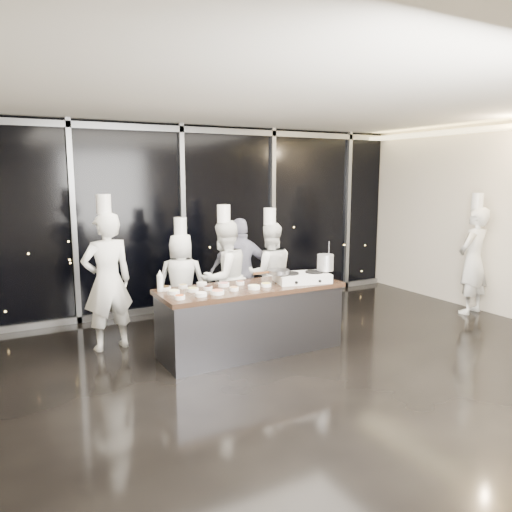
{
  "coord_description": "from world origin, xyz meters",
  "views": [
    {
      "loc": [
        -3.01,
        -4.76,
        2.35
      ],
      "look_at": [
        0.24,
        1.2,
        1.24
      ],
      "focal_mm": 35.0,
      "sensor_mm": 36.0,
      "label": 1
    }
  ],
  "objects_px": {
    "stove": "(302,277)",
    "chef_right": "(269,273)",
    "frying_pan": "(277,272)",
    "chef_far_left": "(107,280)",
    "chef_center": "(224,277)",
    "stock_pot": "(325,262)",
    "chef_left": "(182,281)",
    "demo_counter": "(251,319)",
    "guest": "(241,272)",
    "chef_side": "(473,260)"
  },
  "relations": [
    {
      "from": "chef_left",
      "to": "chef_center",
      "type": "xyz_separation_m",
      "value": [
        0.48,
        -0.5,
        0.09
      ]
    },
    {
      "from": "chef_center",
      "to": "chef_right",
      "type": "bearing_deg",
      "value": 171.4
    },
    {
      "from": "chef_right",
      "to": "stove",
      "type": "bearing_deg",
      "value": 99.84
    },
    {
      "from": "chef_center",
      "to": "chef_side",
      "type": "distance_m",
      "value": 4.3
    },
    {
      "from": "guest",
      "to": "demo_counter",
      "type": "bearing_deg",
      "value": 84.85
    },
    {
      "from": "stove",
      "to": "chef_center",
      "type": "relative_size",
      "value": 0.42
    },
    {
      "from": "frying_pan",
      "to": "chef_side",
      "type": "height_order",
      "value": "chef_side"
    },
    {
      "from": "stove",
      "to": "chef_center",
      "type": "distance_m",
      "value": 1.21
    },
    {
      "from": "stove",
      "to": "chef_right",
      "type": "bearing_deg",
      "value": 96.31
    },
    {
      "from": "chef_left",
      "to": "chef_center",
      "type": "bearing_deg",
      "value": 158.42
    },
    {
      "from": "stove",
      "to": "chef_side",
      "type": "bearing_deg",
      "value": 12.69
    },
    {
      "from": "stove",
      "to": "chef_far_left",
      "type": "distance_m",
      "value": 2.62
    },
    {
      "from": "chef_side",
      "to": "stove",
      "type": "bearing_deg",
      "value": -12.12
    },
    {
      "from": "demo_counter",
      "to": "guest",
      "type": "relative_size",
      "value": 1.46
    },
    {
      "from": "frying_pan",
      "to": "chef_center",
      "type": "bearing_deg",
      "value": 124.53
    },
    {
      "from": "chef_far_left",
      "to": "chef_right",
      "type": "relative_size",
      "value": 1.14
    },
    {
      "from": "guest",
      "to": "stove",
      "type": "bearing_deg",
      "value": 118.1
    },
    {
      "from": "chef_far_left",
      "to": "guest",
      "type": "distance_m",
      "value": 2.1
    },
    {
      "from": "frying_pan",
      "to": "guest",
      "type": "bearing_deg",
      "value": 99.26
    },
    {
      "from": "chef_center",
      "to": "frying_pan",
      "type": "bearing_deg",
      "value": 94.48
    },
    {
      "from": "chef_right",
      "to": "chef_far_left",
      "type": "bearing_deg",
      "value": 15.61
    },
    {
      "from": "chef_far_left",
      "to": "chef_left",
      "type": "bearing_deg",
      "value": -171.67
    },
    {
      "from": "frying_pan",
      "to": "guest",
      "type": "relative_size",
      "value": 0.33
    },
    {
      "from": "demo_counter",
      "to": "guest",
      "type": "bearing_deg",
      "value": 68.77
    },
    {
      "from": "stock_pot",
      "to": "chef_right",
      "type": "xyz_separation_m",
      "value": [
        -0.21,
        1.17,
        -0.33
      ]
    },
    {
      "from": "demo_counter",
      "to": "stock_pot",
      "type": "height_order",
      "value": "stock_pot"
    },
    {
      "from": "chef_far_left",
      "to": "chef_center",
      "type": "height_order",
      "value": "chef_far_left"
    },
    {
      "from": "demo_counter",
      "to": "chef_center",
      "type": "bearing_deg",
      "value": 88.82
    },
    {
      "from": "demo_counter",
      "to": "chef_center",
      "type": "relative_size",
      "value": 1.28
    },
    {
      "from": "demo_counter",
      "to": "chef_left",
      "type": "relative_size",
      "value": 1.43
    },
    {
      "from": "frying_pan",
      "to": "chef_far_left",
      "type": "bearing_deg",
      "value": 164.78
    },
    {
      "from": "demo_counter",
      "to": "chef_center",
      "type": "height_order",
      "value": "chef_center"
    },
    {
      "from": "chef_right",
      "to": "guest",
      "type": "bearing_deg",
      "value": -8.45
    },
    {
      "from": "chef_far_left",
      "to": "chef_right",
      "type": "height_order",
      "value": "chef_far_left"
    },
    {
      "from": "frying_pan",
      "to": "chef_far_left",
      "type": "relative_size",
      "value": 0.26
    },
    {
      "from": "chef_left",
      "to": "chef_side",
      "type": "relative_size",
      "value": 0.84
    },
    {
      "from": "stove",
      "to": "stock_pot",
      "type": "distance_m",
      "value": 0.39
    },
    {
      "from": "frying_pan",
      "to": "chef_far_left",
      "type": "height_order",
      "value": "chef_far_left"
    },
    {
      "from": "stove",
      "to": "chef_right",
      "type": "xyz_separation_m",
      "value": [
        0.13,
        1.1,
        -0.15
      ]
    },
    {
      "from": "chef_far_left",
      "to": "chef_right",
      "type": "bearing_deg",
      "value": 171.51
    },
    {
      "from": "frying_pan",
      "to": "chef_right",
      "type": "xyz_separation_m",
      "value": [
        0.48,
        1.04,
        -0.25
      ]
    },
    {
      "from": "stove",
      "to": "chef_far_left",
      "type": "xyz_separation_m",
      "value": [
        -2.36,
        1.14,
        -0.01
      ]
    },
    {
      "from": "stove",
      "to": "frying_pan",
      "type": "distance_m",
      "value": 0.37
    },
    {
      "from": "frying_pan",
      "to": "guest",
      "type": "distance_m",
      "value": 1.25
    },
    {
      "from": "chef_center",
      "to": "chef_side",
      "type": "bearing_deg",
      "value": 149.54
    },
    {
      "from": "stock_pot",
      "to": "chef_left",
      "type": "bearing_deg",
      "value": 134.8
    },
    {
      "from": "demo_counter",
      "to": "stock_pot",
      "type": "distance_m",
      "value": 1.29
    },
    {
      "from": "chef_far_left",
      "to": "frying_pan",
      "type": "bearing_deg",
      "value": 144.21
    },
    {
      "from": "frying_pan",
      "to": "chef_side",
      "type": "distance_m",
      "value": 3.82
    },
    {
      "from": "chef_left",
      "to": "stove",
      "type": "bearing_deg",
      "value": 153.39
    }
  ]
}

